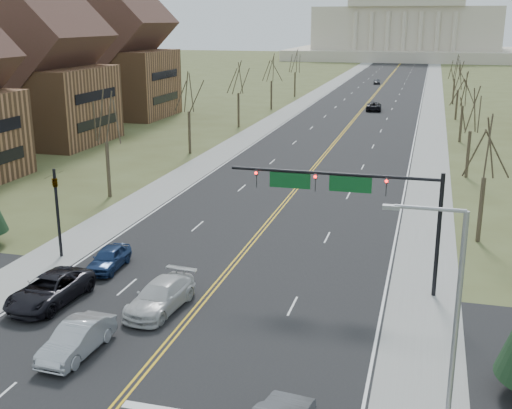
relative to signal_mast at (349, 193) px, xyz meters
The scene contains 30 objects.
ground 16.46m from the signal_mast, 118.88° to the right, with size 600.00×600.00×0.00m, color #4B5028.
road 96.96m from the signal_mast, 94.41° to the left, with size 20.00×380.00×0.01m, color black.
cross_road 12.03m from the signal_mast, 134.80° to the right, with size 120.00×14.00×0.01m, color black.
sidewalk_left 98.61m from the signal_mast, 101.39° to the left, with size 4.00×380.00×0.03m, color gray.
sidewalk_right 96.78m from the signal_mast, 87.30° to the left, with size 4.00×380.00×0.03m, color gray.
center_line 96.96m from the signal_mast, 94.41° to the left, with size 0.42×380.00×0.01m, color gold.
edge_line_left 98.20m from the signal_mast, 100.13° to the left, with size 0.15×380.00×0.01m, color silver.
edge_line_right 96.70m from the signal_mast, 88.60° to the left, with size 0.15×380.00×0.01m, color silver.
capitol 236.68m from the signal_mast, 91.80° to the left, with size 90.00×60.00×50.00m.
signal_mast is the anchor object (origin of this frame).
signal_left 19.06m from the signal_mast, behind, with size 0.32×0.36×6.00m.
street_light 14.51m from the signal_mast, 68.59° to the right, with size 2.90×0.25×9.07m.
tree_r_0 13.26m from the signal_mast, 52.51° to the left, with size 3.74×3.74×8.50m.
tree_l_0 27.17m from the signal_mast, 147.71° to the left, with size 3.96×3.96×9.00m.
tree_r_1 31.56m from the signal_mast, 75.21° to the left, with size 3.74×3.74×8.50m.
tree_l_1 41.45m from the signal_mast, 123.63° to the left, with size 3.96×3.96×9.00m.
tree_r_2 51.15m from the signal_mast, 80.94° to the left, with size 3.74×3.74×8.50m.
tree_l_2 59.15m from the signal_mast, 112.83° to the left, with size 3.96×3.96×9.00m.
tree_r_3 70.96m from the signal_mast, 83.48° to the left, with size 3.74×3.74×8.50m.
tree_l_3 77.96m from the signal_mast, 107.12° to the left, with size 3.96×3.96×9.00m.
tree_r_4 90.86m from the signal_mast, 84.91° to the left, with size 3.74×3.74×8.50m.
tree_l_4 97.25m from the signal_mast, 103.65° to the left, with size 3.96×3.96×9.00m.
bldg_left_mid 56.81m from the signal_mast, 139.96° to the left, with size 15.10×14.28×20.75m.
bldg_left_far 75.76m from the signal_mast, 126.91° to the left, with size 17.10×14.28×23.25m.
car_sb_inner_lead 16.64m from the signal_mast, 134.59° to the right, with size 1.63×4.66×1.54m, color #ADB0B5.
car_sb_outer_lead 17.61m from the signal_mast, 156.84° to the right, with size 2.66×5.76×1.60m, color black.
car_sb_inner_second 12.02m from the signal_mast, 148.00° to the right, with size 2.20×5.40×1.57m, color silver.
car_sb_outer_second 15.69m from the signal_mast, behind, with size 1.67×4.16×1.42m, color navy.
car_far_nb 78.19m from the signal_mast, 93.98° to the left, with size 2.52×5.47×1.52m, color black.
car_far_sb 126.62m from the signal_mast, 94.10° to the left, with size 1.57×3.90×1.33m, color #4D4E54.
Camera 1 is at (11.56, -21.81, 15.21)m, focal length 45.00 mm.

